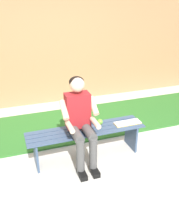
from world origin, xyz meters
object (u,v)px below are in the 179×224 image
bench_near (86,136)px  person_seated (80,119)px  apple (100,122)px  book_open (128,123)px

bench_near → person_seated: bearing=40.7°
person_seated → apple: (-0.36, -0.17, -0.19)m
bench_near → apple: (-0.24, -0.07, 0.15)m
bench_near → person_seated: size_ratio=1.38×
bench_near → apple: bearing=-163.5°
apple → book_open: size_ratio=0.21×
apple → book_open: apple is taller
person_seated → book_open: bearing=-175.2°
person_seated → bench_near: bearing=-139.3°
bench_near → person_seated: person_seated is taller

